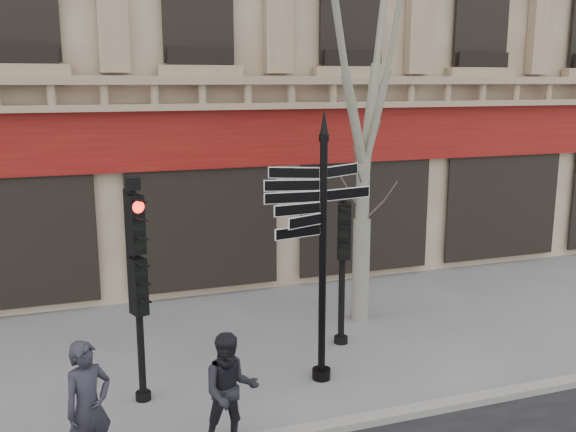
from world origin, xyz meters
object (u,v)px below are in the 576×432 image
object	(u,v)px
fingerpost	(323,202)
plane_tree	(367,33)
traffic_signal_secondary	(343,246)
traffic_signal_main	(137,263)
pedestrian_b	(230,391)
pedestrian_a	(88,408)

from	to	relation	value
fingerpost	plane_tree	bearing A→B (deg)	50.95
fingerpost	traffic_signal_secondary	bearing A→B (deg)	53.32
traffic_signal_main	fingerpost	bearing A→B (deg)	-24.47
pedestrian_b	fingerpost	bearing A→B (deg)	42.91
traffic_signal_main	traffic_signal_secondary	xyz separation A→B (m)	(3.78, 1.02, -0.32)
traffic_signal_secondary	pedestrian_a	distance (m)	5.44
traffic_signal_secondary	plane_tree	world-z (taller)	plane_tree
fingerpost	traffic_signal_secondary	size ratio (longest dim) A/B	1.64
fingerpost	pedestrian_a	size ratio (longest dim) A/B	2.54
traffic_signal_secondary	pedestrian_a	xyz separation A→B (m)	(-4.61, -2.71, -1.01)
pedestrian_a	pedestrian_b	xyz separation A→B (m)	(1.80, 0.00, -0.07)
traffic_signal_main	traffic_signal_secondary	distance (m)	3.92
pedestrian_a	traffic_signal_main	bearing A→B (deg)	34.55
plane_tree	traffic_signal_main	bearing A→B (deg)	-156.54
fingerpost	plane_tree	world-z (taller)	plane_tree
traffic_signal_main	traffic_signal_secondary	bearing A→B (deg)	-4.61
fingerpost	pedestrian_a	distance (m)	4.50
traffic_signal_secondary	pedestrian_a	size ratio (longest dim) A/B	1.55
fingerpost	plane_tree	xyz separation A→B (m)	(1.78, 2.26, 2.76)
fingerpost	pedestrian_b	world-z (taller)	fingerpost
plane_tree	pedestrian_b	distance (m)	7.18
pedestrian_a	pedestrian_b	distance (m)	1.80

